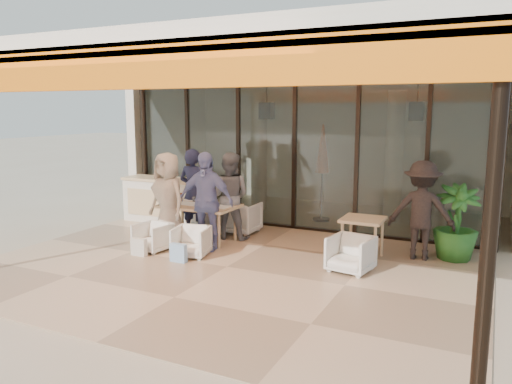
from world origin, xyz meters
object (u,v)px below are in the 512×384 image
(diner_navy, at_px, (194,192))
(side_chair, at_px, (351,252))
(diner_cream, at_px, (168,199))
(host_counter, at_px, (162,200))
(diner_periwinkle, at_px, (205,202))
(chair_far_left, at_px, (207,213))
(chair_near_left, at_px, (153,236))
(potted_palm, at_px, (456,223))
(dining_table, at_px, (199,208))
(side_table, at_px, (363,224))
(diner_grey, at_px, (229,196))
(chair_far_right, at_px, (241,216))
(chair_near_right, at_px, (191,240))
(standing_woman, at_px, (422,211))

(diner_navy, bearing_deg, side_chair, 165.81)
(diner_cream, bearing_deg, host_counter, 145.61)
(host_counter, height_order, diner_periwinkle, diner_periwinkle)
(chair_far_left, bearing_deg, diner_periwinkle, 137.15)
(diner_cream, bearing_deg, chair_near_left, -73.97)
(potted_palm, bearing_deg, dining_table, -169.40)
(diner_periwinkle, bearing_deg, side_table, 7.24)
(host_counter, relative_size, diner_grey, 1.06)
(dining_table, relative_size, diner_grey, 0.86)
(diner_periwinkle, bearing_deg, chair_far_left, 114.73)
(chair_far_right, distance_m, chair_near_right, 1.90)
(chair_far_left, relative_size, standing_woman, 0.41)
(side_table, distance_m, potted_palm, 1.59)
(diner_grey, xyz_separation_m, side_chair, (2.76, -0.99, -0.55))
(chair_far_right, xyz_separation_m, diner_navy, (-0.84, -0.50, 0.53))
(chair_near_left, bearing_deg, diner_grey, 67.04)
(side_chair, distance_m, standing_woman, 1.60)
(chair_far_right, distance_m, diner_grey, 0.71)
(diner_cream, xyz_separation_m, potted_palm, (5.05, 1.32, -0.23))
(chair_near_right, xyz_separation_m, diner_periwinkle, (0.00, 0.50, 0.62))
(chair_far_left, distance_m, chair_near_right, 2.08)
(diner_navy, relative_size, side_chair, 2.72)
(host_counter, xyz_separation_m, diner_periwinkle, (2.10, -1.52, 0.39))
(chair_near_left, distance_m, diner_cream, 0.78)
(side_table, xyz_separation_m, side_chair, (-0.00, -0.75, -0.31))
(host_counter, distance_m, chair_far_left, 1.28)
(diner_cream, bearing_deg, side_chair, 14.63)
(chair_near_left, relative_size, side_table, 0.79)
(standing_woman, bearing_deg, host_counter, -7.74)
(chair_far_right, xyz_separation_m, side_table, (2.76, -0.74, 0.27))
(chair_near_right, relative_size, diner_periwinkle, 0.33)
(chair_far_left, bearing_deg, diner_grey, 165.42)
(diner_navy, height_order, diner_grey, diner_navy)
(diner_cream, height_order, side_table, diner_cream)
(diner_periwinkle, height_order, potted_palm, diner_periwinkle)
(side_chair, bearing_deg, diner_periwinkle, -172.35)
(diner_navy, relative_size, diner_grey, 1.03)
(diner_navy, height_order, diner_cream, diner_navy)
(diner_periwinkle, distance_m, side_chair, 2.83)
(chair_far_right, bearing_deg, diner_grey, 89.42)
(chair_far_left, distance_m, diner_navy, 0.74)
(chair_far_left, relative_size, diner_cream, 0.40)
(chair_near_right, bearing_deg, standing_woman, 11.64)
(side_table, bearing_deg, side_chair, -90.00)
(chair_far_left, xyz_separation_m, chair_far_right, (0.84, 0.00, 0.01))
(dining_table, height_order, chair_near_left, dining_table)
(dining_table, xyz_separation_m, diner_navy, (-0.41, 0.44, 0.21))
(chair_near_left, xyz_separation_m, chair_near_right, (0.84, 0.00, 0.01))
(diner_periwinkle, distance_m, standing_woman, 3.83)
(chair_far_right, distance_m, potted_palm, 4.22)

